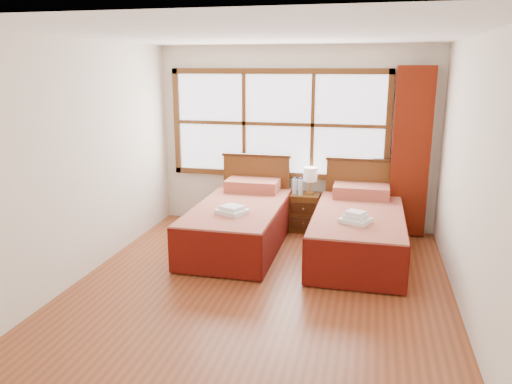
# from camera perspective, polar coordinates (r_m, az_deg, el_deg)

# --- Properties ---
(floor) EXTENTS (4.50, 4.50, 0.00)m
(floor) POSITION_cam_1_polar(r_m,az_deg,el_deg) (5.48, 0.59, -10.70)
(floor) COLOR brown
(floor) RESTS_ON ground
(ceiling) EXTENTS (4.50, 4.50, 0.00)m
(ceiling) POSITION_cam_1_polar(r_m,az_deg,el_deg) (4.98, 0.67, 17.57)
(ceiling) COLOR white
(ceiling) RESTS_ON wall_back
(wall_back) EXTENTS (4.00, 0.00, 4.00)m
(wall_back) POSITION_cam_1_polar(r_m,az_deg,el_deg) (7.26, 4.52, 6.16)
(wall_back) COLOR silver
(wall_back) RESTS_ON floor
(wall_left) EXTENTS (0.00, 4.50, 4.50)m
(wall_left) POSITION_cam_1_polar(r_m,az_deg,el_deg) (5.84, -18.96, 3.49)
(wall_left) COLOR silver
(wall_left) RESTS_ON floor
(wall_right) EXTENTS (0.00, 4.50, 4.50)m
(wall_right) POSITION_cam_1_polar(r_m,az_deg,el_deg) (5.04, 23.42, 1.50)
(wall_right) COLOR silver
(wall_right) RESTS_ON floor
(window) EXTENTS (3.16, 0.06, 1.56)m
(window) POSITION_cam_1_polar(r_m,az_deg,el_deg) (7.23, 2.53, 7.77)
(window) COLOR white
(window) RESTS_ON wall_back
(curtain) EXTENTS (0.50, 0.16, 2.30)m
(curtain) POSITION_cam_1_polar(r_m,az_deg,el_deg) (7.08, 17.27, 4.30)
(curtain) COLOR maroon
(curtain) RESTS_ON wall_back
(bed_left) EXTENTS (1.09, 2.12, 1.06)m
(bed_left) POSITION_cam_1_polar(r_m,az_deg,el_deg) (6.57, -1.81, -3.38)
(bed_left) COLOR #381C0B
(bed_left) RESTS_ON floor
(bed_right) EXTENTS (1.09, 2.12, 1.06)m
(bed_right) POSITION_cam_1_polar(r_m,az_deg,el_deg) (6.37, 11.59, -4.25)
(bed_right) COLOR #381C0B
(bed_right) RESTS_ON floor
(nightstand) EXTENTS (0.41, 0.41, 0.54)m
(nightstand) POSITION_cam_1_polar(r_m,az_deg,el_deg) (7.20, 5.62, -2.31)
(nightstand) COLOR #583113
(nightstand) RESTS_ON floor
(towels_left) EXTENTS (0.42, 0.40, 0.10)m
(towels_left) POSITION_cam_1_polar(r_m,az_deg,el_deg) (6.06, -2.75, -2.09)
(towels_left) COLOR white
(towels_left) RESTS_ON bed_left
(towels_right) EXTENTS (0.40, 0.38, 0.13)m
(towels_right) POSITION_cam_1_polar(r_m,az_deg,el_deg) (5.82, 11.31, -2.93)
(towels_right) COLOR white
(towels_right) RESTS_ON bed_right
(lamp) EXTENTS (0.20, 0.20, 0.38)m
(lamp) POSITION_cam_1_polar(r_m,az_deg,el_deg) (7.09, 6.23, 1.92)
(lamp) COLOR gold
(lamp) RESTS_ON nightstand
(bottle_near) EXTENTS (0.06, 0.06, 0.24)m
(bottle_near) POSITION_cam_1_polar(r_m,az_deg,el_deg) (7.10, 4.44, 0.67)
(bottle_near) COLOR #BBE1F0
(bottle_near) RESTS_ON nightstand
(bottle_far) EXTENTS (0.07, 0.07, 0.25)m
(bottle_far) POSITION_cam_1_polar(r_m,az_deg,el_deg) (7.05, 5.09, 0.59)
(bottle_far) COLOR #BBE1F0
(bottle_far) RESTS_ON nightstand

